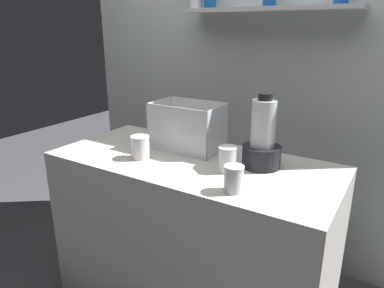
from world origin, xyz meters
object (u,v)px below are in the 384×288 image
(juice_cup_mango_far_left, at_px, (140,149))
(juice_cup_beet_middle, at_px, (234,180))
(blender_pitcher, at_px, (262,141))
(juice_cup_mango_left, at_px, (227,161))
(carrot_display_bin, at_px, (190,135))

(juice_cup_mango_far_left, height_order, juice_cup_beet_middle, juice_cup_mango_far_left)
(blender_pitcher, xyz_separation_m, juice_cup_mango_far_left, (-0.54, -0.21, -0.07))
(blender_pitcher, distance_m, juice_cup_beet_middle, 0.32)
(juice_cup_mango_far_left, distance_m, juice_cup_mango_left, 0.44)
(carrot_display_bin, height_order, juice_cup_mango_far_left, carrot_display_bin)
(juice_cup_mango_far_left, bearing_deg, juice_cup_beet_middle, -10.07)
(carrot_display_bin, xyz_separation_m, juice_cup_beet_middle, (0.42, -0.35, -0.03))
(carrot_display_bin, bearing_deg, juice_cup_mango_far_left, -117.57)
(juice_cup_beet_middle, bearing_deg, juice_cup_mango_left, 123.43)
(juice_cup_mango_left, bearing_deg, blender_pitcher, 51.55)
(juice_cup_mango_far_left, xyz_separation_m, juice_cup_beet_middle, (0.55, -0.10, -0.00))
(carrot_display_bin, bearing_deg, juice_cup_mango_left, -29.99)
(juice_cup_mango_far_left, bearing_deg, juice_cup_mango_left, 9.67)
(juice_cup_mango_far_left, distance_m, juice_cup_beet_middle, 0.56)
(blender_pitcher, bearing_deg, juice_cup_beet_middle, -88.87)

